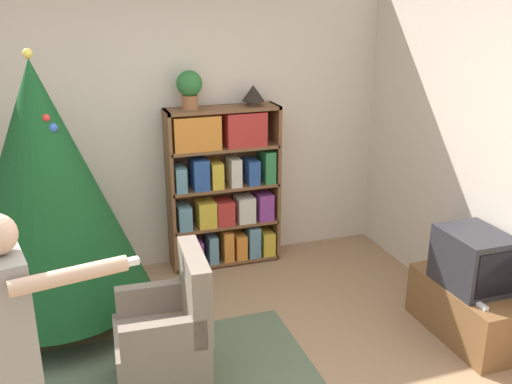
{
  "coord_description": "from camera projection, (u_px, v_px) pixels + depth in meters",
  "views": [
    {
      "loc": [
        -0.59,
        -2.69,
        2.39
      ],
      "look_at": [
        0.66,
        1.0,
        1.05
      ],
      "focal_mm": 40.0,
      "sensor_mm": 36.0,
      "label": 1
    }
  ],
  "objects": [
    {
      "name": "table_lamp",
      "position": [
        253.0,
        94.0,
        5.0
      ],
      "size": [
        0.2,
        0.2,
        0.18
      ],
      "color": "#473828",
      "rests_on": "bookshelf"
    },
    {
      "name": "bookshelf",
      "position": [
        223.0,
        185.0,
        5.17
      ],
      "size": [
        1.01,
        0.28,
        1.48
      ],
      "color": "brown",
      "rests_on": "ground_plane"
    },
    {
      "name": "christmas_tree",
      "position": [
        44.0,
        185.0,
        4.09
      ],
      "size": [
        1.41,
        1.41,
        2.07
      ],
      "color": "#4C3323",
      "rests_on": "ground_plane"
    },
    {
      "name": "book_pile_near_tree",
      "position": [
        135.0,
        320.0,
        4.33
      ],
      "size": [
        0.23,
        0.16,
        0.11
      ],
      "color": "orange",
      "rests_on": "ground_plane"
    },
    {
      "name": "television",
      "position": [
        473.0,
        260.0,
        4.05
      ],
      "size": [
        0.4,
        0.5,
        0.41
      ],
      "color": "#28282D",
      "rests_on": "tv_stand"
    },
    {
      "name": "wall_back",
      "position": [
        138.0,
        128.0,
        4.97
      ],
      "size": [
        8.0,
        0.1,
        2.6
      ],
      "color": "beige",
      "rests_on": "ground_plane"
    },
    {
      "name": "armchair",
      "position": [
        167.0,
        343.0,
        3.59
      ],
      "size": [
        0.6,
        0.59,
        0.92
      ],
      "rotation": [
        0.0,
        0.0,
        -1.63
      ],
      "color": "#7A6B5B",
      "rests_on": "ground_plane"
    },
    {
      "name": "potted_plant",
      "position": [
        189.0,
        87.0,
        4.8
      ],
      "size": [
        0.22,
        0.22,
        0.33
      ],
      "color": "#935B38",
      "rests_on": "bookshelf"
    },
    {
      "name": "game_remote",
      "position": [
        481.0,
        305.0,
        3.83
      ],
      "size": [
        0.04,
        0.12,
        0.02
      ],
      "color": "white",
      "rests_on": "tv_stand"
    },
    {
      "name": "tv_stand",
      "position": [
        466.0,
        310.0,
        4.19
      ],
      "size": [
        0.42,
        0.91,
        0.41
      ],
      "color": "brown",
      "rests_on": "ground_plane"
    },
    {
      "name": "standing_person",
      "position": [
        16.0,
        347.0,
        2.53
      ],
      "size": [
        0.69,
        0.46,
        1.55
      ],
      "rotation": [
        0.0,
        0.0,
        -1.38
      ],
      "color": "#9E937F",
      "rests_on": "ground_plane"
    }
  ]
}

